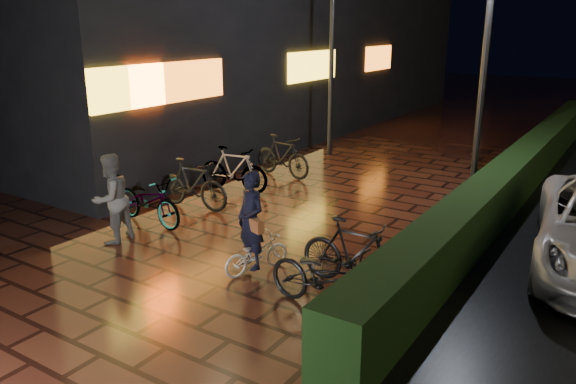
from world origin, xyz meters
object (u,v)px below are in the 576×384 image
Objects in this scene: bystander_person at (111,199)px; traffic_barrier at (449,227)px; cart_assembly at (456,216)px; cyclist at (253,236)px.

bystander_person reaches higher than traffic_barrier.
bystander_person is 6.31m from cart_assembly.
traffic_barrier is at bearing -91.93° from cart_assembly.
traffic_barrier is 2.02× the size of cart_assembly.
cart_assembly is at bearing 88.07° from traffic_barrier.
cyclist is 3.91m from cart_assembly.
cyclist is at bearing 93.45° from bystander_person.
bystander_person is at bearing -146.61° from cart_assembly.
traffic_barrier is (2.28, 2.77, -0.25)m from cyclist.
cyclist is 0.90× the size of traffic_barrier.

